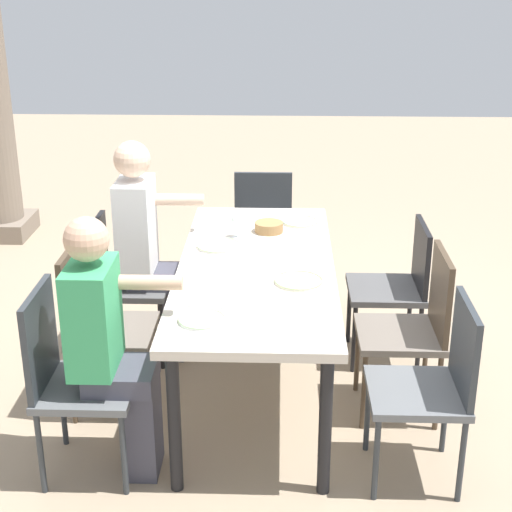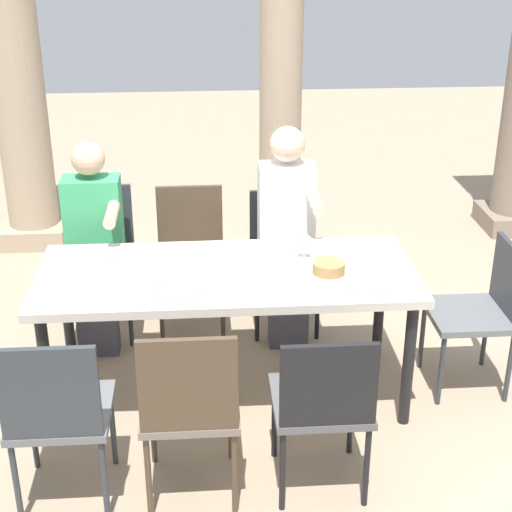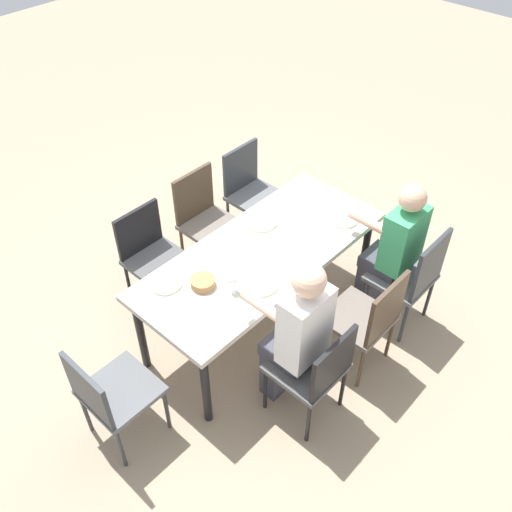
{
  "view_description": "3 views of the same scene",
  "coord_description": "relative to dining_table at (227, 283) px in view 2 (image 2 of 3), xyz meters",
  "views": [
    {
      "loc": [
        -3.89,
        -0.13,
        2.33
      ],
      "look_at": [
        0.12,
        0.01,
        0.76
      ],
      "focal_mm": 54.67,
      "sensor_mm": 36.0,
      "label": 1
    },
    {
      "loc": [
        -0.12,
        -3.71,
        2.5
      ],
      "look_at": [
        0.15,
        -0.08,
        0.88
      ],
      "focal_mm": 54.67,
      "sensor_mm": 36.0,
      "label": 2
    },
    {
      "loc": [
        2.27,
        2.04,
        3.51
      ],
      "look_at": [
        0.14,
        0.08,
        0.86
      ],
      "focal_mm": 39.52,
      "sensor_mm": 36.0,
      "label": 3
    }
  ],
  "objects": [
    {
      "name": "spoon_3",
      "position": [
        0.85,
        -0.25,
        0.07
      ],
      "size": [
        0.03,
        0.17,
        0.01
      ],
      "primitive_type": "cube",
      "rotation": [
        0.0,
        0.0,
        -0.08
      ],
      "color": "silver",
      "rests_on": "dining_table"
    },
    {
      "name": "chair_west_north",
      "position": [
        -0.77,
        0.84,
        -0.17
      ],
      "size": [
        0.44,
        0.44,
        0.93
      ],
      "color": "#5B5E61",
      "rests_on": "ground"
    },
    {
      "name": "plate_2",
      "position": [
        0.26,
        0.22,
        0.08
      ],
      "size": [
        0.25,
        0.25,
        0.02
      ],
      "color": "white",
      "rests_on": "dining_table"
    },
    {
      "name": "fork_1",
      "position": [
        -0.39,
        -0.22,
        0.07
      ],
      "size": [
        0.03,
        0.17,
        0.01
      ],
      "primitive_type": "cube",
      "rotation": [
        0.0,
        0.0,
        -0.07
      ],
      "color": "silver",
      "rests_on": "dining_table"
    },
    {
      "name": "fork_2",
      "position": [
        0.11,
        0.22,
        0.07
      ],
      "size": [
        0.03,
        0.17,
        0.01
      ],
      "primitive_type": "cube",
      "rotation": [
        0.0,
        0.0,
        0.09
      ],
      "color": "silver",
      "rests_on": "dining_table"
    },
    {
      "name": "fork_3",
      "position": [
        0.55,
        -0.25,
        0.07
      ],
      "size": [
        0.03,
        0.17,
        0.01
      ],
      "primitive_type": "cube",
      "rotation": [
        0.0,
        0.0,
        0.08
      ],
      "color": "silver",
      "rests_on": "dining_table"
    },
    {
      "name": "fork_0",
      "position": [
        -0.85,
        0.23,
        0.07
      ],
      "size": [
        0.03,
        0.17,
        0.01
      ],
      "primitive_type": "cube",
      "rotation": [
        0.0,
        0.0,
        0.1
      ],
      "color": "silver",
      "rests_on": "dining_table"
    },
    {
      "name": "stone_column_centre",
      "position": [
        0.52,
        2.33,
        0.8
      ],
      "size": [
        0.43,
        0.43,
        3.03
      ],
      "color": "tan",
      "rests_on": "ground"
    },
    {
      "name": "dining_table",
      "position": [
        0.0,
        0.0,
        0.0
      ],
      "size": [
        1.99,
        0.84,
        0.76
      ],
      "color": "beige",
      "rests_on": "ground"
    },
    {
      "name": "spoon_1",
      "position": [
        -0.09,
        -0.22,
        0.07
      ],
      "size": [
        0.02,
        0.17,
        0.01
      ],
      "primitive_type": "cube",
      "rotation": [
        0.0,
        0.0,
        -0.0
      ],
      "color": "silver",
      "rests_on": "dining_table"
    },
    {
      "name": "bread_basket",
      "position": [
        0.53,
        -0.06,
        0.1
      ],
      "size": [
        0.17,
        0.17,
        0.06
      ],
      "primitive_type": "cylinder",
      "color": "#9E7547",
      "rests_on": "dining_table"
    },
    {
      "name": "chair_head_east",
      "position": [
        1.41,
        0.0,
        -0.19
      ],
      "size": [
        0.44,
        0.44,
        0.85
      ],
      "color": "#5B5E61",
      "rests_on": "ground"
    },
    {
      "name": "plate_1",
      "position": [
        -0.24,
        -0.22,
        0.08
      ],
      "size": [
        0.25,
        0.25,
        0.02
      ],
      "color": "silver",
      "rests_on": "dining_table"
    },
    {
      "name": "chair_east_north",
      "position": [
        0.39,
        0.84,
        -0.18
      ],
      "size": [
        0.44,
        0.44,
        0.87
      ],
      "color": "#4F4F50",
      "rests_on": "ground"
    },
    {
      "name": "ground_plane",
      "position": [
        0.0,
        0.0,
        -0.69
      ],
      "size": [
        16.0,
        16.0,
        0.0
      ],
      "primitive_type": "plane",
      "color": "gray"
    },
    {
      "name": "plate_0",
      "position": [
        -0.7,
        0.23,
        0.08
      ],
      "size": [
        0.22,
        0.22,
        0.02
      ],
      "color": "white",
      "rests_on": "dining_table"
    },
    {
      "name": "chair_east_south",
      "position": [
        0.39,
        -0.84,
        -0.19
      ],
      "size": [
        0.44,
        0.44,
        0.86
      ],
      "color": "#4F4F50",
      "rests_on": "ground"
    },
    {
      "name": "plate_3",
      "position": [
        0.7,
        -0.25,
        0.08
      ],
      "size": [
        0.22,
        0.22,
        0.02
      ],
      "color": "white",
      "rests_on": "dining_table"
    },
    {
      "name": "spoon_2",
      "position": [
        0.41,
        0.22,
        0.07
      ],
      "size": [
        0.02,
        0.17,
        0.01
      ],
      "primitive_type": "cube",
      "rotation": [
        0.0,
        0.0,
        0.04
      ],
      "color": "silver",
      "rests_on": "dining_table"
    },
    {
      "name": "stone_column_near",
      "position": [
        -1.49,
        2.33,
        0.75
      ],
      "size": [
        0.52,
        0.52,
        2.94
      ],
      "color": "tan",
      "rests_on": "ground"
    },
    {
      "name": "diner_man_white",
      "position": [
        0.4,
        0.66,
        0.03
      ],
      "size": [
        0.35,
        0.5,
        1.34
      ],
      "color": "#3F3F4C",
      "rests_on": "ground"
    },
    {
      "name": "diner_woman_green",
      "position": [
        -0.77,
        0.64,
        -0.01
      ],
      "size": [
        0.35,
        0.49,
        1.28
      ],
      "color": "#3F3F4C",
      "rests_on": "ground"
    },
    {
      "name": "spoon_0",
      "position": [
        -0.55,
        0.23,
        0.07
      ],
      "size": [
        0.04,
        0.17,
        0.01
      ],
      "primitive_type": "cube",
      "rotation": [
        0.0,
        0.0,
        -0.12
      ],
      "color": "silver",
      "rests_on": "dining_table"
    },
    {
      "name": "chair_mid_south",
      "position": [
        -0.2,
        -0.84,
        -0.17
      ],
      "size": [
        0.44,
        0.44,
        0.91
      ],
      "color": "#6A6158",
      "rests_on": "ground"
    },
    {
      "name": "chair_west_south",
      "position": [
        -0.77,
        -0.84,
        -0.18
      ],
      "size": [
        0.44,
        0.44,
        0.89
      ],
      "color": "#5B5E61",
      "rests_on": "ground"
    },
    {
      "name": "chair_mid_north",
      "position": [
        -0.2,
        0.84,
        -0.17
      ],
      "size": [
        0.44,
        0.44,
        0.91
      ],
      "color": "#6A6158",
      "rests_on": "ground"
    },
    {
      "name": "wine_glass_2",
      "position": [
        0.43,
        0.12,
        0.17
      ],
      "size": [
        0.07,
        0.07,
        0.15
      ],
      "color": "white",
      "rests_on": "dining_table"
    }
  ]
}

